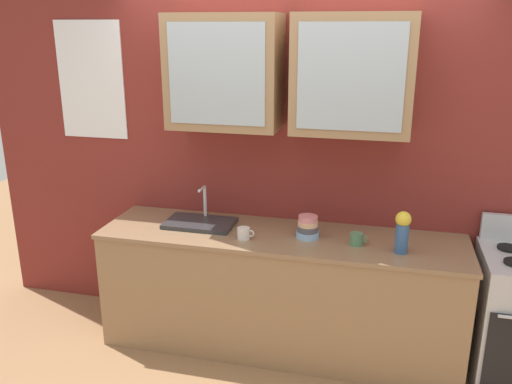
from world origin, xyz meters
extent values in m
plane|color=#936B47|center=(0.00, 0.00, 0.00)|extent=(10.00, 10.00, 0.00)
cube|color=maroon|center=(0.00, 0.38, 1.26)|extent=(4.89, 0.10, 2.51)
cube|color=#93704C|center=(-0.43, 0.14, 1.97)|extent=(0.77, 0.37, 0.76)
cube|color=#9EADB7|center=(-0.43, -0.05, 1.97)|extent=(0.65, 0.01, 0.65)
cube|color=#93704C|center=(0.43, 0.14, 1.97)|extent=(0.77, 0.37, 0.76)
cube|color=#9EADB7|center=(0.43, -0.05, 1.97)|extent=(0.65, 0.01, 0.65)
cube|color=white|center=(-1.56, 0.32, 1.87)|extent=(0.55, 0.01, 0.89)
cube|color=#93704C|center=(0.00, 0.00, 0.43)|extent=(2.53, 0.64, 0.85)
cube|color=#8C6B4C|center=(0.00, 0.00, 0.87)|extent=(2.55, 0.66, 0.03)
cylinder|color=black|center=(1.49, 0.11, 0.89)|extent=(0.13, 0.13, 0.02)
cube|color=#2D2D30|center=(-0.61, 0.04, 0.90)|extent=(0.50, 0.31, 0.03)
cylinder|color=silver|center=(-0.61, 0.16, 1.03)|extent=(0.02, 0.02, 0.23)
cylinder|color=silver|center=(-0.61, 0.10, 1.14)|extent=(0.02, 0.12, 0.02)
cylinder|color=#8CB7E0|center=(0.19, 0.00, 0.90)|extent=(0.16, 0.16, 0.05)
cylinder|color=#4C4C54|center=(0.19, 0.00, 0.94)|extent=(0.15, 0.15, 0.05)
cylinder|color=#E0AD7F|center=(0.19, 0.00, 0.98)|extent=(0.14, 0.14, 0.05)
cylinder|color=#D87F84|center=(0.19, 0.00, 1.01)|extent=(0.13, 0.13, 0.05)
cylinder|color=#33598C|center=(0.81, -0.11, 0.98)|extent=(0.08, 0.08, 0.20)
sphere|color=yellow|center=(0.81, -0.11, 1.11)|extent=(0.10, 0.10, 0.10)
cylinder|color=silver|center=(-0.23, -0.13, 0.92)|extent=(0.09, 0.09, 0.08)
torus|color=silver|center=(-0.18, -0.13, 0.93)|extent=(0.05, 0.01, 0.05)
cylinder|color=#4C7F59|center=(0.52, -0.05, 0.92)|extent=(0.09, 0.09, 0.08)
torus|color=#4C7F59|center=(0.57, -0.05, 0.93)|extent=(0.05, 0.01, 0.05)
camera|label=1|loc=(0.66, -3.36, 2.27)|focal=37.06mm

